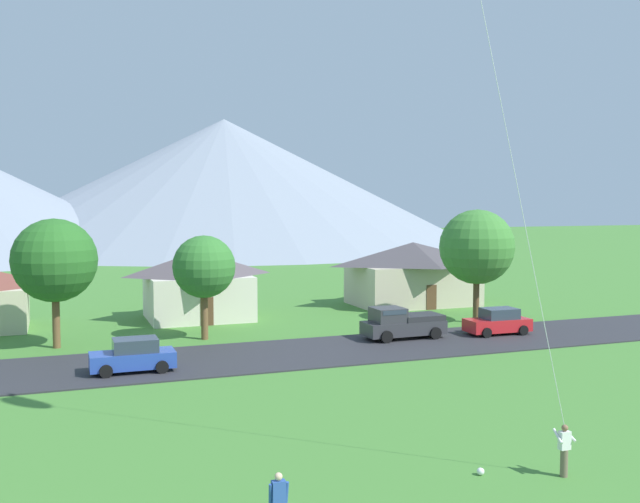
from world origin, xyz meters
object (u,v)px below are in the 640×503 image
object	(u,v)px
tree_center	(204,267)
watcher_person	(279,503)
house_leftmost	(413,272)
parked_car_red_mid_east	(498,322)
soccer_ball	(481,471)
house_left_center	(198,284)
parked_car_blue_mid_west	(133,356)
tree_near_left	(477,247)
tree_right_of_center	(55,261)
pickup_truck_charcoal_west_side	(402,323)

from	to	relation	value
tree_center	watcher_person	world-z (taller)	tree_center
house_leftmost	parked_car_red_mid_east	distance (m)	14.54
house_leftmost	watcher_person	distance (m)	42.85
house_leftmost	soccer_ball	size ratio (longest dim) A/B	44.78
house_left_center	watcher_person	size ratio (longest dim) A/B	4.71
parked_car_blue_mid_west	parked_car_red_mid_east	bearing A→B (deg)	5.56
parked_car_red_mid_east	watcher_person	bearing A→B (deg)	-134.79
house_leftmost	tree_center	world-z (taller)	tree_center
house_leftmost	parked_car_red_mid_east	size ratio (longest dim) A/B	2.53
tree_center	soccer_ball	size ratio (longest dim) A/B	27.38
house_left_center	soccer_ball	distance (m)	33.58
tree_near_left	parked_car_red_mid_east	size ratio (longest dim) A/B	1.91
parked_car_blue_mid_west	watcher_person	bearing A→B (deg)	-85.07
house_leftmost	parked_car_red_mid_east	xyz separation A→B (m)	(-1.37, -14.35, -1.86)
house_left_center	parked_car_red_mid_east	world-z (taller)	house_left_center
watcher_person	house_left_center	bearing A→B (deg)	82.52
house_left_center	tree_near_left	bearing A→B (deg)	-25.25
house_leftmost	tree_center	xyz separation A→B (m)	(-19.52, -9.12, 1.85)
tree_center	house_left_center	bearing A→B (deg)	81.91
house_leftmost	tree_right_of_center	distance (m)	29.68
tree_near_left	parked_car_red_mid_east	distance (m)	6.65
house_left_center	pickup_truck_charcoal_west_side	distance (m)	16.32
tree_center	parked_car_red_mid_east	distance (m)	19.25
watcher_person	soccer_ball	size ratio (longest dim) A/B	6.98
soccer_ball	tree_near_left	bearing A→B (deg)	57.56
house_leftmost	parked_car_blue_mid_west	bearing A→B (deg)	-146.02
house_left_center	watcher_person	bearing A→B (deg)	-97.48
house_leftmost	house_left_center	distance (m)	18.40
parked_car_red_mid_east	house_leftmost	bearing A→B (deg)	84.56
parked_car_blue_mid_west	watcher_person	size ratio (longest dim) A/B	2.51
house_leftmost	tree_near_left	distance (m)	10.08
tree_center	tree_right_of_center	world-z (taller)	tree_right_of_center
pickup_truck_charcoal_west_side	watcher_person	world-z (taller)	pickup_truck_charcoal_west_side
tree_center	pickup_truck_charcoal_west_side	xyz separation A→B (m)	(11.60, -4.38, -3.52)
house_leftmost	tree_center	distance (m)	21.62
parked_car_red_mid_east	pickup_truck_charcoal_west_side	xyz separation A→B (m)	(-6.55, 0.86, 0.19)
tree_near_left	tree_center	bearing A→B (deg)	178.27
house_left_center	watcher_person	world-z (taller)	house_left_center
house_left_center	soccer_ball	bearing A→B (deg)	-85.52
parked_car_blue_mid_west	house_leftmost	bearing A→B (deg)	33.98
tree_right_of_center	parked_car_blue_mid_west	world-z (taller)	tree_right_of_center
tree_near_left	tree_center	xyz separation A→B (m)	(-19.48, 0.59, -0.86)
tree_right_of_center	watcher_person	size ratio (longest dim) A/B	4.59
tree_center	soccer_ball	distance (m)	25.99
house_leftmost	tree_near_left	xyz separation A→B (m)	(-0.03, -9.71, 2.71)
parked_car_blue_mid_west	soccer_ball	bearing A→B (deg)	-63.46
watcher_person	tree_center	bearing A→B (deg)	82.70
pickup_truck_charcoal_west_side	soccer_ball	world-z (taller)	pickup_truck_charcoal_west_side
house_leftmost	pickup_truck_charcoal_west_side	xyz separation A→B (m)	(-7.91, -13.50, -1.67)
house_leftmost	parked_car_red_mid_east	world-z (taller)	house_leftmost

